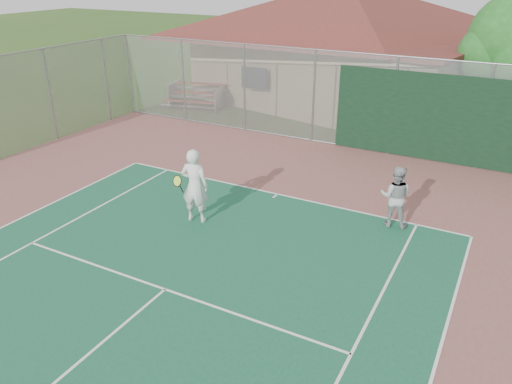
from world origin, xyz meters
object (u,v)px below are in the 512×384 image
at_px(player_white_front, 195,186).
at_px(player_grey_back, 395,197).
at_px(bleachers, 197,95).
at_px(clubhouse, 344,39).

distance_m(player_white_front, player_grey_back, 5.23).
bearing_deg(bleachers, clubhouse, 21.31).
bearing_deg(player_grey_back, clubhouse, -71.41).
bearing_deg(player_white_front, bleachers, -67.39).
distance_m(bleachers, player_white_front, 12.06).
height_order(bleachers, player_white_front, player_white_front).
height_order(clubhouse, bleachers, clubhouse).
height_order(player_white_front, player_grey_back, player_white_front).
relative_size(bleachers, player_grey_back, 1.88).
xyz_separation_m(bleachers, player_white_front, (6.77, -9.97, 0.47)).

